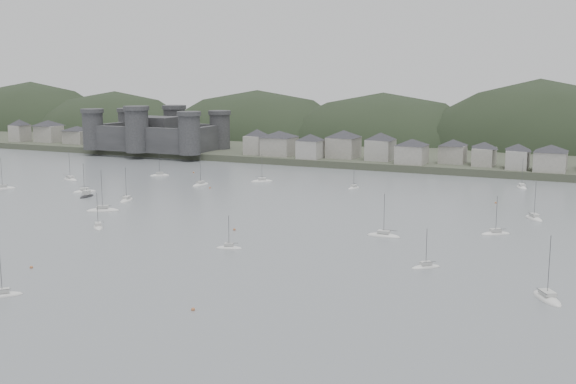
% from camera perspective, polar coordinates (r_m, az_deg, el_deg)
% --- Properties ---
extents(ground, '(900.00, 900.00, 0.00)m').
position_cam_1_polar(ground, '(148.01, -12.30, -6.73)').
color(ground, slate).
rests_on(ground, ground).
extents(far_shore_land, '(900.00, 250.00, 3.00)m').
position_cam_1_polar(far_shore_land, '(418.88, 12.69, 3.98)').
color(far_shore_land, '#383D2D').
rests_on(far_shore_land, ground).
extents(forested_ridge, '(851.55, 103.94, 102.57)m').
position_cam_1_polar(forested_ridge, '(394.46, 12.53, 1.78)').
color(forested_ridge, black).
rests_on(forested_ridge, ground).
extents(castle, '(66.00, 43.00, 20.00)m').
position_cam_1_polar(castle, '(359.44, -10.50, 4.67)').
color(castle, '#303032').
rests_on(castle, far_shore_land).
extents(waterfront_town, '(451.48, 28.46, 12.92)m').
position_cam_1_polar(waterfront_town, '(300.22, 17.71, 2.98)').
color(waterfront_town, gray).
rests_on(waterfront_town, far_shore_land).
extents(sailboat_lead, '(6.65, 6.83, 9.90)m').
position_cam_1_polar(sailboat_lead, '(143.28, -21.92, -7.69)').
color(sailboat_lead, silver).
rests_on(sailboat_lead, ground).
extents(moored_fleet, '(266.14, 178.06, 13.48)m').
position_cam_1_polar(moored_fleet, '(210.44, -5.95, -1.64)').
color(moored_fleet, silver).
rests_on(moored_fleet, ground).
extents(motor_launch_far, '(3.37, 7.30, 3.70)m').
position_cam_1_polar(motor_launch_far, '(245.43, -15.83, -0.31)').
color(motor_launch_far, black).
rests_on(motor_launch_far, ground).
extents(mooring_buoys, '(169.95, 146.12, 0.70)m').
position_cam_1_polar(mooring_buoys, '(197.04, -3.35, -2.38)').
color(mooring_buoys, '#AE653A').
rests_on(mooring_buoys, ground).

